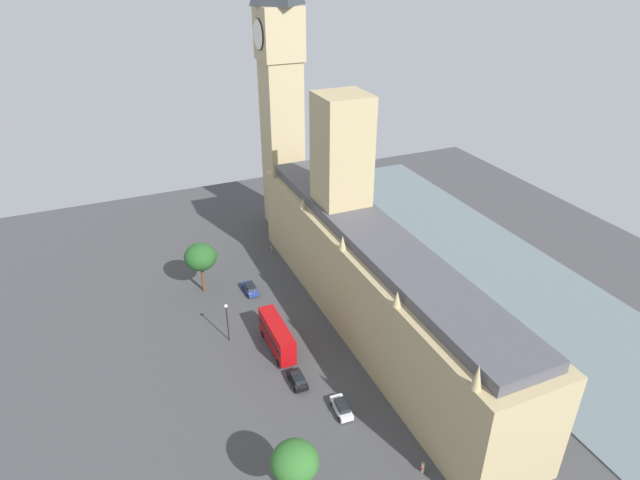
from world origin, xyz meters
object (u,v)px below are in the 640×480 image
at_px(car_white_midblock, 342,407).
at_px(pedestrian_opposite_hall, 423,467).
at_px(street_lamp_trailing, 300,477).
at_px(street_lamp_kerbside, 227,316).
at_px(clock_tower, 280,78).
at_px(pedestrian_by_river_gate, 271,249).
at_px(double_decker_bus_under_trees, 277,335).
at_px(plane_tree_leading, 295,462).
at_px(plane_tree_near_tower, 200,257).
at_px(parliament_building, 369,270).
at_px(car_black_corner, 298,380).
at_px(car_blue_far_end, 250,288).

bearing_deg(car_white_midblock, pedestrian_opposite_hall, -64.78).
bearing_deg(car_white_midblock, street_lamp_trailing, -129.76).
bearing_deg(street_lamp_kerbside, street_lamp_trailing, 89.59).
bearing_deg(clock_tower, street_lamp_kerbside, 57.65).
bearing_deg(pedestrian_by_river_gate, double_decker_bus_under_trees, 130.96).
height_order(plane_tree_leading, plane_tree_near_tower, plane_tree_near_tower).
bearing_deg(car_white_midblock, double_decker_bus_under_trees, 106.33).
bearing_deg(parliament_building, clock_tower, -90.17).
bearing_deg(car_white_midblock, car_black_corner, 119.51).
bearing_deg(parliament_building, double_decker_bus_under_trees, 4.44).
relative_size(car_black_corner, plane_tree_near_tower, 0.44).
distance_m(clock_tower, plane_tree_leading, 75.92).
distance_m(car_blue_far_end, street_lamp_trailing, 44.18).
distance_m(car_blue_far_end, pedestrian_opposite_hall, 45.74).
relative_size(clock_tower, pedestrian_opposite_hall, 36.71).
bearing_deg(car_black_corner, car_white_midblock, -63.15).
relative_size(car_blue_far_end, plane_tree_near_tower, 0.49).
relative_size(parliament_building, street_lamp_trailing, 10.01).
distance_m(clock_tower, car_black_corner, 61.27).
relative_size(car_blue_far_end, pedestrian_opposite_hall, 2.77).
relative_size(car_white_midblock, plane_tree_near_tower, 0.47).
xyz_separation_m(double_decker_bus_under_trees, street_lamp_kerbside, (6.42, -5.04, 2.15)).
distance_m(parliament_building, street_lamp_trailing, 36.53).
distance_m(pedestrian_opposite_hall, plane_tree_near_tower, 51.59).
bearing_deg(street_lamp_kerbside, car_blue_far_end, -121.15).
relative_size(pedestrian_opposite_hall, plane_tree_near_tower, 0.18).
xyz_separation_m(car_black_corner, pedestrian_by_river_gate, (-9.02, -37.87, -0.21)).
xyz_separation_m(clock_tower, car_black_corner, (16.54, 49.91, -31.47)).
relative_size(car_black_corner, street_lamp_kerbside, 0.61).
bearing_deg(car_blue_far_end, pedestrian_by_river_gate, 54.76).
distance_m(street_lamp_kerbside, street_lamp_trailing, 31.65).
xyz_separation_m(parliament_building, car_black_corner, (16.42, 9.88, -8.85)).
height_order(car_blue_far_end, street_lamp_kerbside, street_lamp_kerbside).
bearing_deg(street_lamp_kerbside, double_decker_bus_under_trees, 141.89).
bearing_deg(plane_tree_leading, pedestrian_by_river_gate, -106.23).
height_order(pedestrian_by_river_gate, street_lamp_kerbside, street_lamp_kerbside).
bearing_deg(car_white_midblock, pedestrian_by_river_gate, 86.92).
bearing_deg(car_black_corner, street_lamp_trailing, -109.10).
relative_size(clock_tower, street_lamp_kerbside, 8.99).
bearing_deg(pedestrian_by_river_gate, pedestrian_opposite_hall, 147.45).
bearing_deg(car_white_midblock, parliament_building, 56.99).
distance_m(parliament_building, double_decker_bus_under_trees, 17.94).
relative_size(clock_tower, plane_tree_near_tower, 6.45).
height_order(clock_tower, car_white_midblock, clock_tower).
relative_size(pedestrian_by_river_gate, street_lamp_kerbside, 0.22).
distance_m(plane_tree_leading, plane_tree_near_tower, 46.76).
relative_size(double_decker_bus_under_trees, plane_tree_near_tower, 1.08).
bearing_deg(double_decker_bus_under_trees, clock_tower, -111.81).
height_order(parliament_building, pedestrian_opposite_hall, parliament_building).
height_order(pedestrian_by_river_gate, plane_tree_leading, plane_tree_leading).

